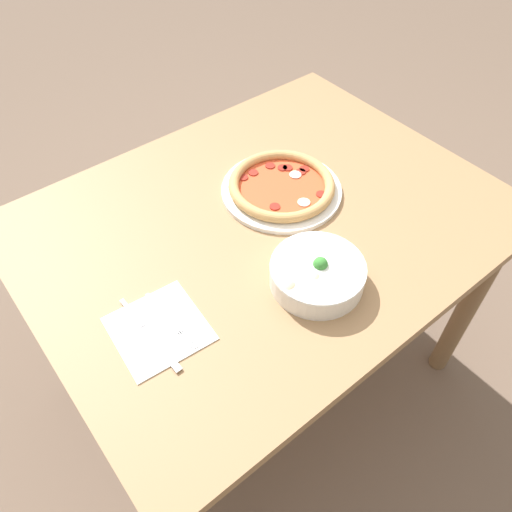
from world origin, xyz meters
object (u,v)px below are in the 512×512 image
object	(u,v)px
pizza	(282,187)
fork	(169,320)
knife	(146,331)
bowl	(317,273)

from	to	relation	value
pizza	fork	world-z (taller)	pizza
pizza	fork	bearing A→B (deg)	20.17
pizza	knife	xyz separation A→B (m)	(0.49, 0.15, -0.01)
bowl	fork	xyz separation A→B (m)	(0.31, -0.11, -0.03)
bowl	knife	distance (m)	0.38
bowl	pizza	bearing A→B (deg)	-116.27
fork	knife	size ratio (longest dim) A/B	0.81
fork	bowl	bearing A→B (deg)	68.32
bowl	fork	distance (m)	0.33
fork	pizza	bearing A→B (deg)	108.70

